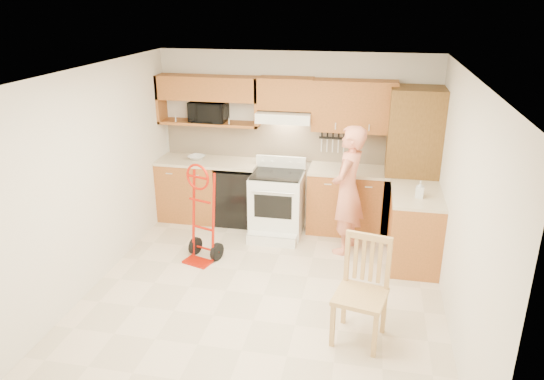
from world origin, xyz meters
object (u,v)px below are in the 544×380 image
(range, at_px, (276,200))
(dining_chair, at_px, (361,293))
(microwave, at_px, (209,112))
(hand_truck, at_px, (200,218))
(person, at_px, (348,190))

(range, relative_size, dining_chair, 1.00)
(microwave, height_order, dining_chair, microwave)
(microwave, bearing_deg, range, -22.34)
(range, height_order, dining_chair, range)
(microwave, xyz_separation_m, range, (1.10, -0.48, -1.10))
(dining_chair, bearing_deg, microwave, 143.17)
(microwave, height_order, hand_truck, microwave)
(range, bearing_deg, hand_truck, -130.09)
(dining_chair, bearing_deg, hand_truck, 160.45)
(hand_truck, distance_m, dining_chair, 2.40)
(person, height_order, dining_chair, person)
(range, distance_m, dining_chair, 2.53)
(range, relative_size, person, 0.62)
(dining_chair, bearing_deg, range, 131.50)
(dining_chair, bearing_deg, person, 109.52)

